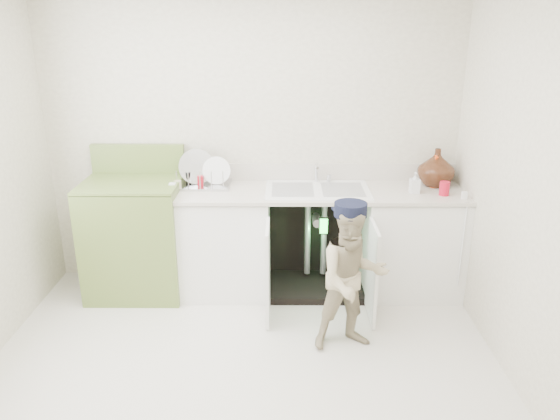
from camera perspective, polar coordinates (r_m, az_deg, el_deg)
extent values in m
plane|color=beige|center=(3.81, -3.88, -16.59)|extent=(3.50, 3.50, 0.00)
cube|color=beige|center=(4.68, -2.96, 7.27)|extent=(3.50, 2.50, 0.02)
cube|color=beige|center=(1.87, -7.98, -12.72)|extent=(3.50, 2.50, 0.02)
cube|color=beige|center=(3.55, 25.05, 1.40)|extent=(2.50, 3.00, 0.02)
cube|color=white|center=(4.66, -6.05, -3.45)|extent=(0.80, 0.60, 0.86)
cube|color=white|center=(4.76, 13.49, -3.41)|extent=(0.80, 0.60, 0.86)
cube|color=black|center=(4.89, 3.64, -2.24)|extent=(0.80, 0.06, 0.86)
cube|color=black|center=(4.82, 3.71, -7.86)|extent=(0.80, 0.60, 0.06)
cylinder|color=gray|center=(4.73, 2.91, -2.78)|extent=(0.05, 0.05, 0.70)
cylinder|color=gray|center=(4.73, 4.60, -2.78)|extent=(0.05, 0.05, 0.70)
cylinder|color=gray|center=(4.62, 3.84, -1.06)|extent=(0.07, 0.18, 0.07)
cube|color=white|center=(4.20, -1.28, -6.53)|extent=(0.03, 0.40, 0.76)
cube|color=white|center=(4.25, 9.63, -6.46)|extent=(0.02, 0.40, 0.76)
cube|color=beige|center=(4.49, 3.95, 1.88)|extent=(2.44, 0.64, 0.03)
cube|color=beige|center=(4.74, 3.76, 3.98)|extent=(2.44, 0.02, 0.15)
cube|color=white|center=(4.48, 3.95, 2.00)|extent=(0.85, 0.55, 0.02)
cube|color=gray|center=(4.47, 1.33, 2.13)|extent=(0.34, 0.40, 0.01)
cube|color=gray|center=(4.50, 6.56, 2.11)|extent=(0.34, 0.40, 0.01)
cylinder|color=silver|center=(4.67, 3.82, 3.93)|extent=(0.03, 0.03, 0.17)
cylinder|color=silver|center=(4.59, 3.88, 4.63)|extent=(0.02, 0.14, 0.02)
cylinder|color=silver|center=(4.69, 5.15, 3.33)|extent=(0.04, 0.04, 0.06)
cylinder|color=white|center=(4.53, 18.53, -3.47)|extent=(0.01, 0.01, 0.70)
cube|color=white|center=(4.49, 18.70, 1.46)|extent=(0.04, 0.02, 0.06)
cube|color=silver|center=(4.64, -8.15, 2.63)|extent=(0.48, 0.32, 0.02)
cylinder|color=silver|center=(4.64, -8.69, 3.70)|extent=(0.30, 0.11, 0.29)
cylinder|color=white|center=(4.60, -6.63, 3.52)|extent=(0.23, 0.06, 0.23)
cylinder|color=silver|center=(4.55, -10.75, 3.21)|extent=(0.01, 0.01, 0.14)
cylinder|color=silver|center=(4.53, -9.57, 3.22)|extent=(0.01, 0.01, 0.14)
cylinder|color=silver|center=(4.52, -8.38, 3.23)|extent=(0.01, 0.01, 0.14)
cylinder|color=silver|center=(4.50, -7.18, 3.23)|extent=(0.01, 0.01, 0.14)
cylinder|color=silver|center=(4.49, -5.97, 3.24)|extent=(0.01, 0.01, 0.14)
imported|color=#4C2C15|center=(4.74, 16.03, 4.30)|extent=(0.30, 0.30, 0.32)
imported|color=#FF480D|center=(4.70, 15.88, 3.89)|extent=(0.10, 0.10, 0.27)
imported|color=silver|center=(4.52, 13.92, 2.79)|extent=(0.08, 0.08, 0.17)
cylinder|color=red|center=(4.53, 16.80, 2.17)|extent=(0.08, 0.08, 0.11)
cylinder|color=#B50F1C|center=(4.59, -8.32, 2.96)|extent=(0.05, 0.05, 0.10)
cylinder|color=tan|center=(4.54, -10.65, 2.53)|extent=(0.06, 0.06, 0.08)
cylinder|color=black|center=(4.64, -9.56, 3.21)|extent=(0.04, 0.04, 0.12)
cube|color=white|center=(4.45, -11.16, 2.21)|extent=(0.05, 0.05, 0.09)
cube|color=olive|center=(4.76, -14.82, -2.93)|extent=(0.79, 0.65, 0.95)
cube|color=olive|center=(4.60, -15.35, 2.76)|extent=(0.79, 0.65, 0.02)
cube|color=olive|center=(4.83, -14.62, 5.21)|extent=(0.79, 0.06, 0.25)
cylinder|color=black|center=(4.51, -18.27, 2.05)|extent=(0.18, 0.18, 0.02)
cylinder|color=silver|center=(4.51, -18.29, 2.20)|extent=(0.21, 0.21, 0.01)
cylinder|color=black|center=(4.80, -17.12, 3.21)|extent=(0.18, 0.18, 0.02)
cylinder|color=silver|center=(4.80, -17.14, 3.35)|extent=(0.21, 0.21, 0.01)
cylinder|color=black|center=(4.40, -13.40, 2.10)|extent=(0.18, 0.18, 0.02)
cylinder|color=silver|center=(4.40, -13.41, 2.25)|extent=(0.21, 0.21, 0.01)
cylinder|color=black|center=(4.70, -12.52, 3.27)|extent=(0.18, 0.18, 0.02)
cylinder|color=silver|center=(4.70, -12.54, 3.41)|extent=(0.21, 0.21, 0.01)
imported|color=tan|center=(3.84, 7.55, -7.11)|extent=(0.60, 0.51, 1.07)
cylinder|color=black|center=(3.64, 7.90, 0.00)|extent=(0.26, 0.26, 0.09)
cube|color=black|center=(3.74, 7.35, -0.01)|extent=(0.19, 0.13, 0.01)
cube|color=black|center=(4.22, 4.58, -1.66)|extent=(0.07, 0.01, 0.14)
cube|color=#26F23F|center=(4.22, 4.59, -1.70)|extent=(0.06, 0.00, 0.12)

